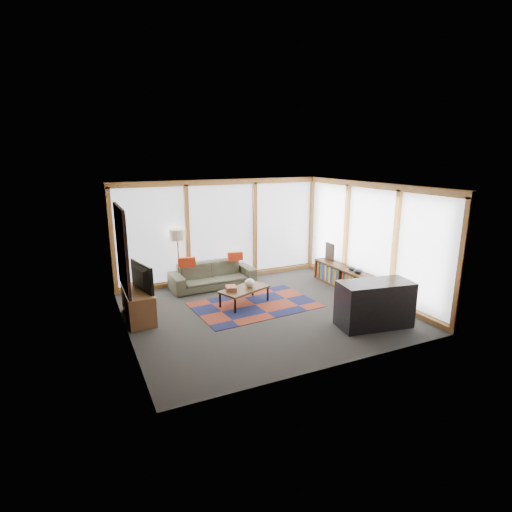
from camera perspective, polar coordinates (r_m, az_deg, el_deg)
name	(u,v)px	position (r m, az deg, el deg)	size (l,w,h in m)	color
ground	(264,311)	(8.48, 1.15, -7.83)	(5.50, 5.50, 0.00)	#282826
room_envelope	(273,232)	(8.74, 2.49, 3.38)	(5.52, 5.02, 2.62)	#413730
rug	(255,305)	(8.78, -0.15, -6.99)	(2.60, 1.67, 0.01)	maroon
sofa	(213,275)	(9.92, -6.21, -2.74)	(2.07, 0.81, 0.60)	#353728
pillow_left	(187,262)	(9.59, -9.87, -0.88)	(0.41, 0.12, 0.23)	#BC3113
pillow_right	(235,256)	(10.05, -2.99, -0.04)	(0.38, 0.12, 0.21)	#BC3113
floor_lamp	(178,259)	(9.79, -11.01, -0.48)	(0.37, 0.37, 1.48)	#322217
coffee_table	(244,296)	(8.78, -1.67, -5.77)	(1.09, 0.55, 0.36)	#362211
book_stack	(231,288)	(8.61, -3.60, -4.61)	(0.22, 0.27, 0.09)	brown
vase	(250,283)	(8.76, -0.90, -3.88)	(0.22, 0.22, 0.19)	beige
bookshelf	(345,278)	(10.00, 12.55, -3.10)	(0.38, 2.10, 0.53)	#362211
bowl_a	(358,271)	(9.53, 14.40, -2.11)	(0.21, 0.21, 0.10)	black
bowl_b	(352,269)	(9.75, 13.53, -1.75)	(0.16, 0.16, 0.08)	black
shelf_picture	(330,252)	(10.49, 10.49, 0.59)	(0.04, 0.35, 0.45)	black
tv_console	(138,305)	(8.32, -16.46, -6.67)	(0.50, 1.20, 0.60)	brown
television	(137,277)	(8.11, -16.62, -2.95)	(0.95, 0.12, 0.55)	black
bar_counter	(374,304)	(7.96, 16.57, -6.60)	(1.38, 0.64, 0.88)	black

